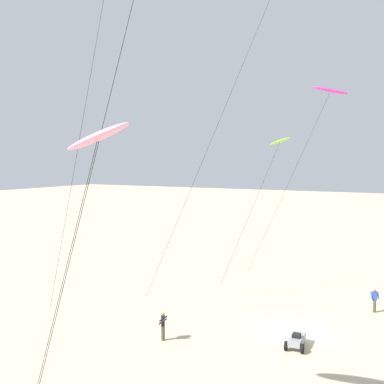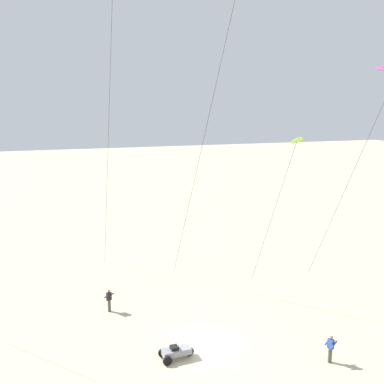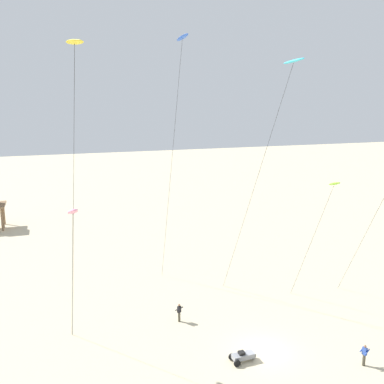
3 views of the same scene
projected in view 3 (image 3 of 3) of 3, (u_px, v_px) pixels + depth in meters
The scene contains 9 objects.
ground_plane at pixel (264, 351), 33.85m from camera, with size 260.00×260.00×0.00m, color beige.
kite_lime at pixel (333, 187), 37.27m from camera, with size 1.08×5.79×12.53m.
kite_pink at pixel (73, 212), 30.88m from camera, with size 0.92×4.92×12.08m.
kite_blue at pixel (182, 47), 38.56m from camera, with size 1.25×6.58×24.79m.
kite_cyan at pixel (291, 71), 32.96m from camera, with size 1.93×10.62×22.30m.
kite_yellow at pixel (74, 55), 25.86m from camera, with size 1.64×7.81×22.77m.
kite_flyer_nearest at pixel (179, 312), 38.18m from camera, with size 0.71×0.69×1.67m.
kite_flyer_middle at pixel (364, 354), 31.88m from camera, with size 0.62×0.64×1.67m.
beach_buggy at pixel (243, 356), 32.48m from camera, with size 2.07×1.05×0.82m.
Camera 3 is at (-14.94, -27.10, 19.32)m, focal length 40.71 mm.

